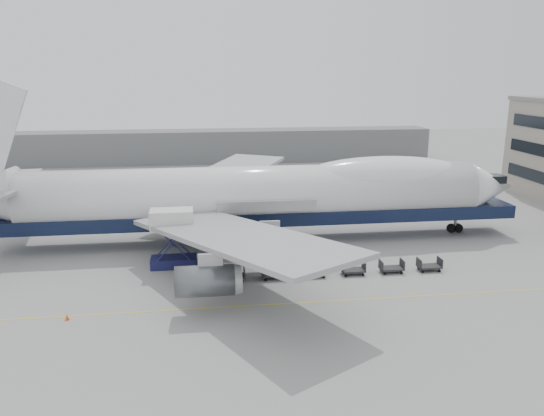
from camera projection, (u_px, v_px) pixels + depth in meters
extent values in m
plane|color=gray|center=(267.00, 278.00, 51.20)|extent=(260.00, 260.00, 0.00)
cube|color=gold|center=(276.00, 304.00, 45.44)|extent=(60.00, 0.15, 0.01)
cube|color=slate|center=(182.00, 147.00, 116.24)|extent=(110.00, 8.00, 7.00)
cylinder|color=white|center=(254.00, 194.00, 61.30)|extent=(52.00, 6.40, 6.40)
cube|color=black|center=(263.00, 215.00, 62.07)|extent=(60.00, 5.76, 1.50)
cone|color=white|center=(489.00, 187.00, 65.04)|extent=(6.00, 6.40, 6.40)
ellipsoid|color=white|center=(385.00, 175.00, 62.88)|extent=(20.67, 5.78, 4.56)
cube|color=#9EA0A3|center=(237.00, 236.00, 47.36)|extent=(20.35, 26.74, 2.26)
cube|color=#9EA0A3|center=(223.00, 176.00, 74.78)|extent=(20.35, 26.74, 2.26)
cylinder|color=#595B60|center=(202.00, 185.00, 79.47)|extent=(4.80, 2.60, 2.60)
cylinder|color=#595B60|center=(247.00, 198.00, 71.60)|extent=(4.80, 2.60, 2.60)
cylinder|color=#595B60|center=(265.00, 243.00, 52.40)|extent=(4.80, 2.60, 2.60)
cylinder|color=#595B60|center=(205.00, 281.00, 42.99)|extent=(4.80, 2.60, 2.60)
cylinder|color=slate|center=(455.00, 223.00, 65.63)|extent=(0.36, 0.36, 2.50)
cylinder|color=black|center=(455.00, 228.00, 65.81)|extent=(1.10, 0.45, 1.10)
cylinder|color=slate|center=(231.00, 239.00, 59.14)|extent=(0.36, 0.36, 2.50)
cylinder|color=black|center=(231.00, 245.00, 59.32)|extent=(1.10, 0.45, 1.10)
cylinder|color=slate|center=(228.00, 224.00, 64.90)|extent=(0.36, 0.36, 2.50)
cylinder|color=black|center=(228.00, 230.00, 65.08)|extent=(1.10, 0.45, 1.10)
cube|color=#191B4B|center=(174.00, 262.00, 54.22)|extent=(4.65, 2.26, 1.02)
cube|color=silver|center=(172.00, 220.00, 53.11)|extent=(4.28, 2.44, 2.04)
cube|color=#191B4B|center=(172.00, 244.00, 52.67)|extent=(3.31, 0.15, 3.66)
cube|color=#191B4B|center=(173.00, 237.00, 54.63)|extent=(3.31, 0.15, 3.66)
cube|color=slate|center=(173.00, 216.00, 54.53)|extent=(2.23, 1.13, 0.15)
cylinder|color=black|center=(157.00, 267.00, 53.14)|extent=(0.83, 0.32, 0.83)
cylinder|color=black|center=(158.00, 260.00, 54.92)|extent=(0.83, 0.32, 0.83)
cylinder|color=black|center=(190.00, 265.00, 53.57)|extent=(0.83, 0.32, 0.83)
cylinder|color=black|center=(191.00, 259.00, 55.35)|extent=(0.83, 0.32, 0.83)
cone|color=#E74A0C|center=(67.00, 317.00, 42.54)|extent=(0.32, 0.32, 0.50)
cube|color=#E74A0C|center=(67.00, 320.00, 42.60)|extent=(0.34, 0.34, 0.03)
cube|color=#2D2D30|center=(191.00, 278.00, 50.05)|extent=(2.30, 1.35, 0.18)
cube|color=#2D2D30|center=(179.00, 275.00, 49.81)|extent=(0.08, 1.35, 0.90)
cube|color=#2D2D30|center=(203.00, 274.00, 50.10)|extent=(0.08, 1.35, 0.90)
cylinder|color=black|center=(182.00, 284.00, 49.49)|extent=(0.30, 0.12, 0.30)
cylinder|color=black|center=(182.00, 279.00, 50.55)|extent=(0.30, 0.12, 0.30)
cylinder|color=black|center=(200.00, 283.00, 49.71)|extent=(0.30, 0.12, 0.30)
cylinder|color=black|center=(200.00, 279.00, 50.77)|extent=(0.30, 0.12, 0.30)
cube|color=#2D2D30|center=(233.00, 276.00, 50.56)|extent=(2.30, 1.35, 0.18)
cube|color=#2D2D30|center=(221.00, 273.00, 50.32)|extent=(0.08, 1.35, 0.90)
cube|color=#2D2D30|center=(244.00, 272.00, 50.60)|extent=(0.08, 1.35, 0.90)
cylinder|color=black|center=(224.00, 282.00, 50.00)|extent=(0.30, 0.12, 0.30)
cylinder|color=black|center=(224.00, 277.00, 51.05)|extent=(0.30, 0.12, 0.30)
cylinder|color=black|center=(242.00, 281.00, 50.22)|extent=(0.30, 0.12, 0.30)
cylinder|color=black|center=(241.00, 276.00, 51.27)|extent=(0.30, 0.12, 0.30)
cube|color=#2D2D30|center=(274.00, 274.00, 51.07)|extent=(2.30, 1.35, 0.18)
cube|color=#2D2D30|center=(262.00, 271.00, 50.83)|extent=(0.08, 1.35, 0.90)
cube|color=#2D2D30|center=(285.00, 270.00, 51.11)|extent=(0.08, 1.35, 0.90)
cylinder|color=black|center=(266.00, 280.00, 50.51)|extent=(0.30, 0.12, 0.30)
cylinder|color=black|center=(264.00, 275.00, 51.56)|extent=(0.30, 0.12, 0.30)
cylinder|color=black|center=(283.00, 279.00, 50.73)|extent=(0.30, 0.12, 0.30)
cylinder|color=black|center=(281.00, 274.00, 51.78)|extent=(0.30, 0.12, 0.30)
cube|color=#2D2D30|center=(314.00, 272.00, 51.58)|extent=(2.30, 1.35, 0.18)
cube|color=#2D2D30|center=(303.00, 269.00, 51.34)|extent=(0.08, 1.35, 0.90)
cube|color=#2D2D30|center=(325.00, 268.00, 51.62)|extent=(0.08, 1.35, 0.90)
cylinder|color=black|center=(306.00, 278.00, 51.01)|extent=(0.30, 0.12, 0.30)
cylinder|color=black|center=(304.00, 273.00, 52.07)|extent=(0.30, 0.12, 0.30)
cylinder|color=black|center=(323.00, 277.00, 51.23)|extent=(0.30, 0.12, 0.30)
cylinder|color=black|center=(321.00, 273.00, 52.29)|extent=(0.30, 0.12, 0.30)
cube|color=#2D2D30|center=(353.00, 270.00, 52.08)|extent=(2.30, 1.35, 0.18)
cube|color=#2D2D30|center=(342.00, 267.00, 51.84)|extent=(0.08, 1.35, 0.90)
cube|color=#2D2D30|center=(364.00, 266.00, 52.13)|extent=(0.08, 1.35, 0.90)
cylinder|color=black|center=(346.00, 275.00, 51.52)|extent=(0.30, 0.12, 0.30)
cylinder|color=black|center=(343.00, 271.00, 52.58)|extent=(0.30, 0.12, 0.30)
cylinder|color=black|center=(363.00, 275.00, 51.74)|extent=(0.30, 0.12, 0.30)
cylinder|color=black|center=(359.00, 271.00, 52.80)|extent=(0.30, 0.12, 0.30)
cube|color=#2D2D30|center=(391.00, 268.00, 52.59)|extent=(2.30, 1.35, 0.18)
cube|color=#2D2D30|center=(381.00, 265.00, 52.35)|extent=(0.08, 1.35, 0.90)
cube|color=#2D2D30|center=(402.00, 264.00, 52.63)|extent=(0.08, 1.35, 0.90)
cylinder|color=black|center=(385.00, 274.00, 52.03)|extent=(0.30, 0.12, 0.30)
cylinder|color=black|center=(381.00, 269.00, 53.09)|extent=(0.30, 0.12, 0.30)
cylinder|color=black|center=(401.00, 273.00, 52.25)|extent=(0.30, 0.12, 0.30)
cylinder|color=black|center=(397.00, 269.00, 53.30)|extent=(0.30, 0.12, 0.30)
cube|color=#2D2D30|center=(429.00, 266.00, 53.10)|extent=(2.30, 1.35, 0.18)
cube|color=#2D2D30|center=(419.00, 263.00, 52.86)|extent=(0.08, 1.35, 0.90)
cube|color=#2D2D30|center=(440.00, 262.00, 53.14)|extent=(0.08, 1.35, 0.90)
cylinder|color=black|center=(423.00, 272.00, 52.54)|extent=(0.30, 0.12, 0.30)
cylinder|color=black|center=(419.00, 268.00, 53.59)|extent=(0.30, 0.12, 0.30)
cylinder|color=black|center=(439.00, 271.00, 52.76)|extent=(0.30, 0.12, 0.30)
cylinder|color=black|center=(435.00, 267.00, 53.81)|extent=(0.30, 0.12, 0.30)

